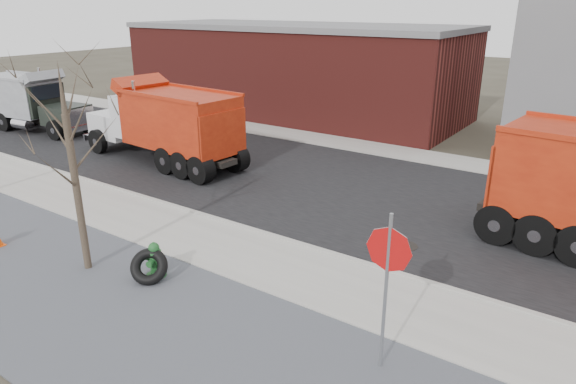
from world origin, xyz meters
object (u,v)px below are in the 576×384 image
Objects in this scene: truck_tire at (149,267)px; dump_truck_red_b at (164,122)px; fire_hydrant at (155,261)px; dump_truck_grey at (29,100)px; stop_sign at (388,268)px.

dump_truck_red_b is (-7.11, 7.19, 1.36)m from truck_tire.
fire_hydrant is 9.99m from dump_truck_red_b.
fire_hydrant is 18.90m from dump_truck_grey.
dump_truck_red_b is 10.44m from dump_truck_grey.
fire_hydrant is 0.13× the size of dump_truck_grey.
dump_truck_grey is (-23.52, 6.98, -0.49)m from stop_sign.
fire_hydrant is 6.25m from stop_sign.
fire_hydrant is at bearing 103.60° from truck_tire.
stop_sign reaches higher than truck_tire.
stop_sign is at bearing -12.27° from fire_hydrant.
dump_truck_red_b is at bearing 174.85° from stop_sign.
truck_tire is at bearing -154.45° from stop_sign.
fire_hydrant is at bearing 139.72° from dump_truck_red_b.
fire_hydrant is 0.25m from truck_tire.
truck_tire is at bearing 138.98° from dump_truck_red_b.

